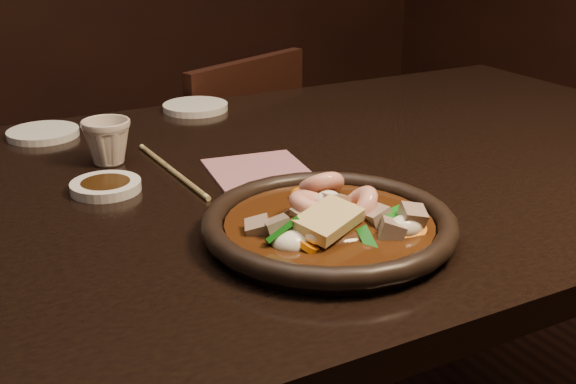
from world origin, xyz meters
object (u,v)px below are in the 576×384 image
table (283,219)px  chair (217,203)px  plate (329,226)px  tea_cup (107,140)px

table → chair: bearing=76.4°
chair → plate: (-0.21, -0.86, 0.33)m
table → chair: 0.70m
table → plate: size_ratio=5.25×
chair → tea_cup: size_ratio=10.87×
plate → tea_cup: bearing=112.2°
table → tea_cup: (-0.22, 0.16, 0.11)m
chair → tea_cup: bearing=29.4°
tea_cup → plate: bearing=-67.8°
chair → table: bearing=53.8°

